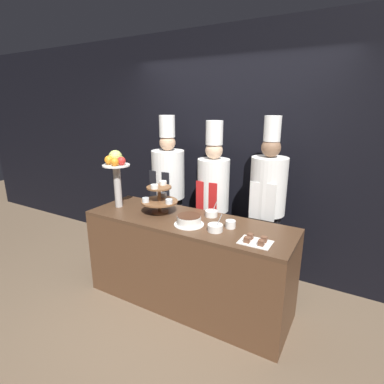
# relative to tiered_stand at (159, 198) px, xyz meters

# --- Properties ---
(ground_plane) EXTENTS (14.00, 14.00, 0.00)m
(ground_plane) POSITION_rel_tiered_stand_xyz_m (0.34, -0.35, -1.06)
(ground_plane) COLOR brown
(wall_back) EXTENTS (10.00, 0.06, 2.80)m
(wall_back) POSITION_rel_tiered_stand_xyz_m (0.34, 0.97, 0.34)
(wall_back) COLOR black
(wall_back) RESTS_ON ground_plane
(buffet_counter) EXTENTS (2.05, 0.66, 0.90)m
(buffet_counter) POSITION_rel_tiered_stand_xyz_m (0.34, -0.02, -0.61)
(buffet_counter) COLOR brown
(buffet_counter) RESTS_ON ground_plane
(tiered_stand) EXTENTS (0.37, 0.37, 0.32)m
(tiered_stand) POSITION_rel_tiered_stand_xyz_m (0.00, 0.00, 0.00)
(tiered_stand) COLOR brown
(tiered_stand) RESTS_ON buffet_counter
(fruit_pedestal) EXTENTS (0.28, 0.28, 0.60)m
(fruit_pedestal) POSITION_rel_tiered_stand_xyz_m (-0.51, -0.05, 0.27)
(fruit_pedestal) COLOR #B2ADA8
(fruit_pedestal) RESTS_ON buffet_counter
(cake_round) EXTENTS (0.28, 0.28, 0.09)m
(cake_round) POSITION_rel_tiered_stand_xyz_m (0.42, -0.13, -0.12)
(cake_round) COLOR white
(cake_round) RESTS_ON buffet_counter
(cup_white) EXTENTS (0.09, 0.09, 0.07)m
(cup_white) POSITION_rel_tiered_stand_xyz_m (0.78, -0.00, -0.12)
(cup_white) COLOR white
(cup_white) RESTS_ON buffet_counter
(cake_square_tray) EXTENTS (0.25, 0.19, 0.05)m
(cake_square_tray) POSITION_rel_tiered_stand_xyz_m (1.07, -0.18, -0.14)
(cake_square_tray) COLOR white
(cake_square_tray) RESTS_ON buffet_counter
(serving_bowl_near) EXTENTS (0.13, 0.13, 0.16)m
(serving_bowl_near) POSITION_rel_tiered_stand_xyz_m (0.69, -0.14, -0.13)
(serving_bowl_near) COLOR white
(serving_bowl_near) RESTS_ON buffet_counter
(serving_bowl_far) EXTENTS (0.12, 0.12, 0.16)m
(serving_bowl_far) POSITION_rel_tiered_stand_xyz_m (0.50, 0.17, -0.13)
(serving_bowl_far) COLOR white
(serving_bowl_far) RESTS_ON buffet_counter
(chef_left) EXTENTS (0.39, 0.39, 1.85)m
(chef_left) POSITION_rel_tiered_stand_xyz_m (-0.30, 0.60, -0.06)
(chef_left) COLOR #28282D
(chef_left) RESTS_ON ground_plane
(chef_center_left) EXTENTS (0.35, 0.35, 1.80)m
(chef_center_left) POSITION_rel_tiered_stand_xyz_m (0.31, 0.60, -0.08)
(chef_center_left) COLOR #38332D
(chef_center_left) RESTS_ON ground_plane
(chef_center_right) EXTENTS (0.37, 0.37, 1.86)m
(chef_center_right) POSITION_rel_tiered_stand_xyz_m (0.93, 0.60, -0.05)
(chef_center_right) COLOR black
(chef_center_right) RESTS_ON ground_plane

